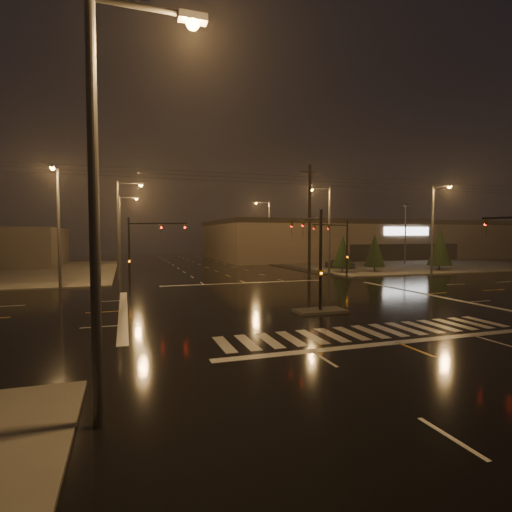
# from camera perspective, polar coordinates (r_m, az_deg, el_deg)

# --- Properties ---
(ground) EXTENTS (140.00, 140.00, 0.00)m
(ground) POSITION_cam_1_polar(r_m,az_deg,el_deg) (27.50, 5.29, -6.47)
(ground) COLOR black
(ground) RESTS_ON ground
(sidewalk_ne) EXTENTS (36.00, 36.00, 0.12)m
(sidewalk_ne) POSITION_cam_1_polar(r_m,az_deg,el_deg) (68.55, 18.39, -0.88)
(sidewalk_ne) COLOR #4B4843
(sidewalk_ne) RESTS_ON ground
(median_island) EXTENTS (3.00, 1.60, 0.15)m
(median_island) POSITION_cam_1_polar(r_m,az_deg,el_deg) (23.93, 9.15, -7.74)
(median_island) COLOR #4B4843
(median_island) RESTS_ON ground
(crosswalk) EXTENTS (15.00, 2.60, 0.01)m
(crosswalk) POSITION_cam_1_polar(r_m,az_deg,el_deg) (19.74, 15.94, -10.33)
(crosswalk) COLOR beige
(crosswalk) RESTS_ON ground
(stop_bar_near) EXTENTS (16.00, 0.50, 0.01)m
(stop_bar_near) POSITION_cam_1_polar(r_m,az_deg,el_deg) (18.17, 19.56, -11.55)
(stop_bar_near) COLOR beige
(stop_bar_near) RESTS_ON ground
(stop_bar_far) EXTENTS (16.00, 0.50, 0.01)m
(stop_bar_far) POSITION_cam_1_polar(r_m,az_deg,el_deg) (37.74, -1.40, -3.87)
(stop_bar_far) COLOR beige
(stop_bar_far) RESTS_ON ground
(parking_lot) EXTENTS (50.00, 24.00, 0.08)m
(parking_lot) POSITION_cam_1_polar(r_m,az_deg,el_deg) (70.12, 22.65, -0.89)
(parking_lot) COLOR black
(parking_lot) RESTS_ON ground
(retail_building) EXTENTS (60.20, 28.30, 7.20)m
(retail_building) POSITION_cam_1_polar(r_m,az_deg,el_deg) (84.40, 14.68, 2.44)
(retail_building) COLOR brown
(retail_building) RESTS_ON ground
(signal_mast_median) EXTENTS (0.25, 4.59, 6.00)m
(signal_mast_median) POSITION_cam_1_polar(r_m,az_deg,el_deg) (24.36, 8.21, 1.17)
(signal_mast_median) COLOR black
(signal_mast_median) RESTS_ON ground
(signal_mast_ne) EXTENTS (4.84, 1.86, 6.00)m
(signal_mast_ne) POSITION_cam_1_polar(r_m,az_deg,el_deg) (40.49, 11.93, 1.91)
(signal_mast_ne) COLOR black
(signal_mast_ne) RESTS_ON ground
(signal_mast_nw) EXTENTS (4.84, 1.86, 6.00)m
(signal_mast_nw) POSITION_cam_1_polar(r_m,az_deg,el_deg) (35.04, -16.04, 1.70)
(signal_mast_nw) COLOR black
(signal_mast_nw) RESTS_ON ground
(streetlight_0) EXTENTS (2.77, 0.32, 10.00)m
(streetlight_0) POSITION_cam_1_polar(r_m,az_deg,el_deg) (9.96, -20.37, 10.23)
(streetlight_0) COLOR #38383A
(streetlight_0) RESTS_ON ground
(streetlight_1) EXTENTS (2.77, 0.32, 10.00)m
(streetlight_1) POSITION_cam_1_polar(r_m,az_deg,el_deg) (42.89, -18.74, 4.56)
(streetlight_1) COLOR #38383A
(streetlight_1) RESTS_ON ground
(streetlight_2) EXTENTS (2.77, 0.32, 10.00)m
(streetlight_2) POSITION_cam_1_polar(r_m,az_deg,el_deg) (58.88, -18.61, 4.09)
(streetlight_2) COLOR #38383A
(streetlight_2) RESTS_ON ground
(streetlight_3) EXTENTS (2.77, 0.32, 10.00)m
(streetlight_3) POSITION_cam_1_polar(r_m,az_deg,el_deg) (46.44, 10.12, 4.54)
(streetlight_3) COLOR #38383A
(streetlight_3) RESTS_ON ground
(streetlight_4) EXTENTS (2.77, 0.32, 10.00)m
(streetlight_4) POSITION_cam_1_polar(r_m,az_deg,el_deg) (64.74, 1.67, 4.14)
(streetlight_4) COLOR #38383A
(streetlight_4) RESTS_ON ground
(streetlight_5) EXTENTS (0.32, 2.77, 10.00)m
(streetlight_5) POSITION_cam_1_polar(r_m,az_deg,el_deg) (36.44, -26.45, 4.71)
(streetlight_5) COLOR #38383A
(streetlight_5) RESTS_ON ground
(streetlight_6) EXTENTS (0.32, 2.77, 10.00)m
(streetlight_6) POSITION_cam_1_polar(r_m,az_deg,el_deg) (48.79, 24.16, 4.25)
(streetlight_6) COLOR #38383A
(streetlight_6) RESTS_ON ground
(utility_pole_1) EXTENTS (2.20, 0.32, 12.00)m
(utility_pole_1) POSITION_cam_1_polar(r_m,az_deg,el_deg) (43.22, 7.66, 5.11)
(utility_pole_1) COLOR black
(utility_pole_1) RESTS_ON ground
(conifer_0) EXTENTS (2.43, 2.43, 4.50)m
(conifer_0) POSITION_cam_1_polar(r_m,az_deg,el_deg) (48.79, 12.26, 0.68)
(conifer_0) COLOR black
(conifer_0) RESTS_ON ground
(conifer_1) EXTENTS (2.50, 2.50, 4.61)m
(conifer_1) POSITION_cam_1_polar(r_m,az_deg,el_deg) (50.58, 16.58, 0.76)
(conifer_1) COLOR black
(conifer_1) RESTS_ON ground
(conifer_2) EXTENTS (2.99, 2.99, 5.38)m
(conifer_2) POSITION_cam_1_polar(r_m,az_deg,el_deg) (55.50, 24.77, 1.19)
(conifer_2) COLOR black
(conifer_2) RESTS_ON ground
(car_parked) EXTENTS (3.76, 4.10, 1.36)m
(car_parked) POSITION_cam_1_polar(r_m,az_deg,el_deg) (54.25, 11.93, -1.12)
(car_parked) COLOR black
(car_parked) RESTS_ON ground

